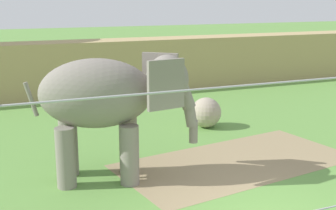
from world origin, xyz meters
name	(u,v)px	position (x,y,z in m)	size (l,w,h in m)	color
dirt_patch	(236,162)	(1.26, 3.18, 0.00)	(6.22, 3.12, 0.01)	#937F5B
embankment_wall	(95,67)	(0.00, 13.37, 1.19)	(36.00, 1.80, 2.38)	tan
elephant	(110,99)	(-2.08, 3.35, 1.96)	(3.90, 2.15, 2.96)	gray
enrichment_ball	(206,112)	(2.04, 6.46, 0.50)	(1.01, 1.01, 1.01)	tan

